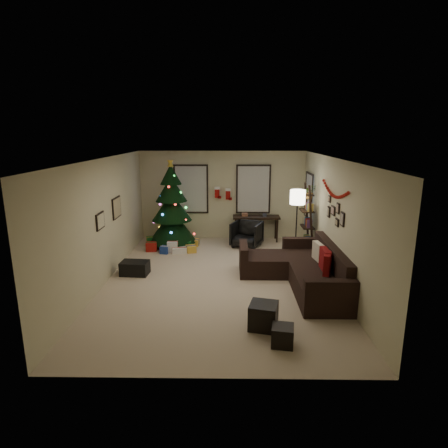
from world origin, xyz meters
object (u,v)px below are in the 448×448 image
(christmas_tree, at_px, (172,210))
(bookshelf, at_px, (308,222))
(sofa, at_px, (302,270))
(desk, at_px, (256,219))
(desk_chair, at_px, (247,234))

(christmas_tree, xyz_separation_m, bookshelf, (3.73, -0.92, -0.12))
(sofa, bearing_deg, bookshelf, 75.54)
(christmas_tree, height_order, desk, christmas_tree)
(christmas_tree, xyz_separation_m, desk, (2.47, 0.58, -0.39))
(sofa, distance_m, bookshelf, 2.04)
(christmas_tree, bearing_deg, desk_chair, -1.81)
(sofa, bearing_deg, desk_chair, 111.81)
(desk, relative_size, bookshelf, 0.72)
(christmas_tree, distance_m, desk, 2.57)
(bookshelf, bearing_deg, christmas_tree, 166.17)
(christmas_tree, relative_size, desk_chair, 3.44)
(sofa, bearing_deg, desk, 102.93)
(sofa, height_order, desk, sofa)
(desk, bearing_deg, sofa, -77.07)
(desk_chair, relative_size, bookshelf, 0.38)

